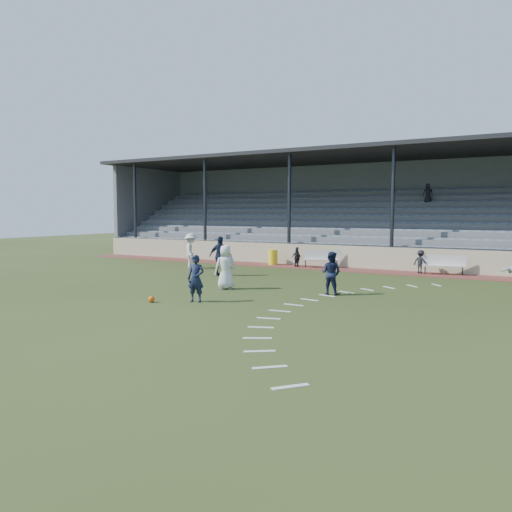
{
  "coord_description": "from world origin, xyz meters",
  "views": [
    {
      "loc": [
        9.78,
        -14.63,
        3.03
      ],
      "look_at": [
        0.0,
        2.5,
        1.3
      ],
      "focal_mm": 35.0,
      "sensor_mm": 36.0,
      "label": 1
    }
  ],
  "objects_px": {
    "trash_bin": "(273,257)",
    "player_white_lead": "(226,267)",
    "bench_right": "(444,263)",
    "bench_left": "(322,257)",
    "player_navy_lead": "(196,279)",
    "football": "(151,299)"
  },
  "relations": [
    {
      "from": "bench_left",
      "to": "trash_bin",
      "type": "bearing_deg",
      "value": 157.47
    },
    {
      "from": "bench_right",
      "to": "trash_bin",
      "type": "relative_size",
      "value": 2.39
    },
    {
      "from": "bench_right",
      "to": "football",
      "type": "relative_size",
      "value": 9.33
    },
    {
      "from": "football",
      "to": "bench_left",
      "type": "bearing_deg",
      "value": 85.69
    },
    {
      "from": "trash_bin",
      "to": "football",
      "type": "height_order",
      "value": "trash_bin"
    },
    {
      "from": "bench_left",
      "to": "player_navy_lead",
      "type": "relative_size",
      "value": 1.25
    },
    {
      "from": "bench_left",
      "to": "trash_bin",
      "type": "relative_size",
      "value": 2.34
    },
    {
      "from": "bench_right",
      "to": "trash_bin",
      "type": "distance_m",
      "value": 9.39
    },
    {
      "from": "trash_bin",
      "to": "bench_left",
      "type": "bearing_deg",
      "value": 0.28
    },
    {
      "from": "trash_bin",
      "to": "player_white_lead",
      "type": "distance_m",
      "value": 9.41
    },
    {
      "from": "bench_right",
      "to": "player_white_lead",
      "type": "height_order",
      "value": "player_white_lead"
    },
    {
      "from": "trash_bin",
      "to": "player_navy_lead",
      "type": "height_order",
      "value": "player_navy_lead"
    },
    {
      "from": "bench_right",
      "to": "football",
      "type": "bearing_deg",
      "value": -133.18
    },
    {
      "from": "bench_right",
      "to": "trash_bin",
      "type": "height_order",
      "value": "bench_right"
    },
    {
      "from": "bench_left",
      "to": "football",
      "type": "relative_size",
      "value": 9.15
    },
    {
      "from": "player_navy_lead",
      "to": "bench_right",
      "type": "bearing_deg",
      "value": 49.14
    },
    {
      "from": "bench_right",
      "to": "player_white_lead",
      "type": "bearing_deg",
      "value": -140.07
    },
    {
      "from": "trash_bin",
      "to": "player_white_lead",
      "type": "xyz_separation_m",
      "value": [
        2.64,
        -9.02,
        0.43
      ]
    },
    {
      "from": "bench_left",
      "to": "bench_right",
      "type": "xyz_separation_m",
      "value": [
        6.36,
        -0.0,
        0.0
      ]
    },
    {
      "from": "football",
      "to": "player_navy_lead",
      "type": "bearing_deg",
      "value": 32.63
    },
    {
      "from": "player_white_lead",
      "to": "trash_bin",
      "type": "bearing_deg",
      "value": -116.67
    },
    {
      "from": "trash_bin",
      "to": "player_navy_lead",
      "type": "xyz_separation_m",
      "value": [
        3.33,
        -11.91,
        0.35
      ]
    }
  ]
}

